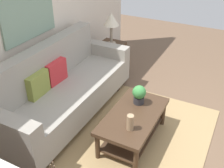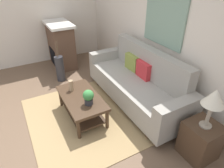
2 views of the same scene
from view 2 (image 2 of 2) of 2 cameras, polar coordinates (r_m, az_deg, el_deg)
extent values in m
plane|color=brown|center=(3.57, -16.89, -12.45)|extent=(9.76, 9.76, 0.00)
cube|color=beige|center=(3.80, 15.09, 14.42)|extent=(5.76, 0.10, 2.70)
cube|color=beige|center=(5.72, -20.53, 19.10)|extent=(0.10, 5.20, 2.70)
cube|color=#A38456|center=(3.64, -9.22, -10.11)|extent=(2.21, 1.72, 0.01)
cube|color=gray|center=(3.86, 6.48, -1.30)|extent=(2.03, 0.84, 0.40)
cube|color=gray|center=(3.81, 10.91, 6.07)|extent=(2.03, 0.20, 0.56)
cube|color=gray|center=(4.65, -1.25, 6.28)|extent=(0.20, 0.84, 0.60)
cube|color=gray|center=(3.15, 18.24, -9.37)|extent=(0.20, 0.84, 0.60)
cube|color=#422D1E|center=(4.66, -0.05, 1.35)|extent=(0.08, 0.74, 0.12)
cube|color=#422D1E|center=(3.48, 14.92, -12.08)|extent=(0.08, 0.74, 0.12)
cube|color=olive|center=(4.06, 5.92, 6.27)|extent=(0.37, 0.14, 0.32)
cube|color=red|center=(3.78, 9.17, 4.05)|extent=(0.37, 0.14, 0.32)
cube|color=#422D1E|center=(3.47, -8.92, -3.98)|extent=(1.10, 0.60, 0.05)
cube|color=#422D1E|center=(3.64, -8.55, -7.64)|extent=(0.98, 0.50, 0.02)
cylinder|color=#422D1E|center=(3.93, -14.64, -3.83)|extent=(0.06, 0.06, 0.38)
cylinder|color=#422D1E|center=(3.19, -9.64, -12.89)|extent=(0.06, 0.06, 0.38)
cylinder|color=#422D1E|center=(4.04, -7.87, -1.95)|extent=(0.06, 0.06, 0.38)
cylinder|color=#422D1E|center=(3.32, -1.44, -10.16)|extent=(0.06, 0.06, 0.38)
cylinder|color=tan|center=(3.61, -11.79, -0.40)|extent=(0.08, 0.08, 0.20)
cylinder|color=#2D2D33|center=(3.24, -6.76, -5.02)|extent=(0.14, 0.14, 0.10)
sphere|color=#3C8A42|center=(3.17, -6.90, -3.25)|extent=(0.18, 0.18, 0.18)
cube|color=#422D1E|center=(3.13, 24.22, -14.69)|extent=(0.44, 0.44, 0.56)
cylinder|color=gray|center=(2.94, 25.45, -10.70)|extent=(0.16, 0.16, 0.02)
cylinder|color=gray|center=(2.84, 26.21, -8.20)|extent=(0.05, 0.05, 0.35)
cone|color=beige|center=(2.68, 27.61, -3.46)|extent=(0.28, 0.28, 0.22)
cube|color=brown|center=(5.42, -14.49, 10.56)|extent=(0.90, 0.50, 1.10)
cube|color=black|center=(5.46, -16.71, 7.54)|extent=(0.52, 0.02, 0.44)
cube|color=silver|center=(5.25, -15.35, 16.46)|extent=(1.02, 0.58, 0.06)
cylinder|color=#2D2D33|center=(4.77, -14.84, 4.32)|extent=(0.20, 0.20, 0.60)
cylinder|color=brown|center=(4.57, -15.59, 9.59)|extent=(0.01, 0.05, 0.36)
cylinder|color=brown|center=(4.60, -15.49, 9.76)|extent=(0.02, 0.02, 0.36)
cylinder|color=brown|center=(4.59, -15.90, 9.66)|extent=(0.02, 0.02, 0.36)
cube|color=gray|center=(3.69, 14.78, 17.16)|extent=(0.97, 0.03, 0.84)
camera|label=1|loc=(5.26, -34.91, 28.31)|focal=43.72mm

